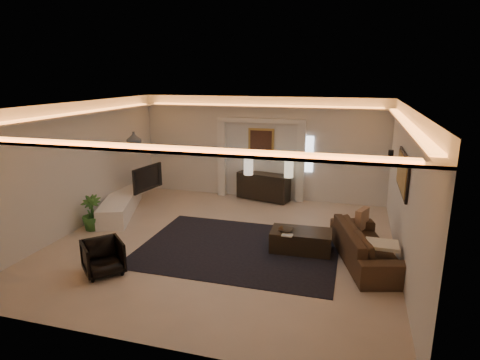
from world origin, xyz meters
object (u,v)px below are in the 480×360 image
(console, at_px, (263,186))
(armchair, at_px, (103,257))
(coffee_table, at_px, (301,241))
(sofa, at_px, (367,245))

(console, bearing_deg, armchair, -95.16)
(coffee_table, bearing_deg, console, 113.02)
(console, height_order, coffee_table, console)
(coffee_table, height_order, armchair, armchair)
(coffee_table, bearing_deg, sofa, -9.20)
(sofa, bearing_deg, coffee_table, 66.96)
(console, xyz_separation_m, sofa, (2.78, -3.33, -0.06))
(sofa, bearing_deg, armchair, 95.36)
(sofa, bearing_deg, console, 23.64)
(sofa, xyz_separation_m, coffee_table, (-1.27, 0.15, -0.13))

